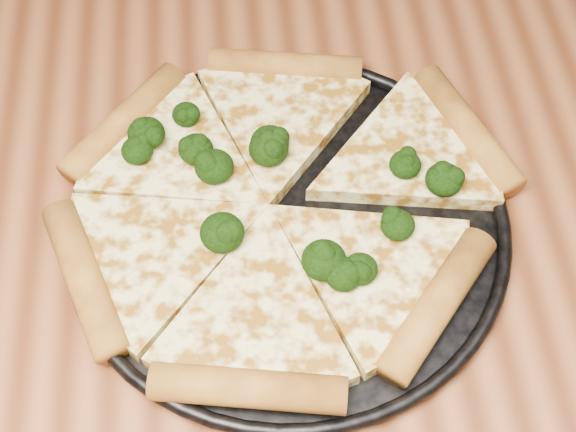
{
  "coord_description": "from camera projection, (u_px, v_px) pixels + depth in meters",
  "views": [
    {
      "loc": [
        0.09,
        -0.21,
        1.27
      ],
      "look_at": [
        0.12,
        0.12,
        0.77
      ],
      "focal_mm": 49.98,
      "sensor_mm": 36.0,
      "label": 1
    }
  ],
  "objects": [
    {
      "name": "dining_table",
      "position": [
        151.0,
        431.0,
        0.62
      ],
      "size": [
        1.2,
        0.9,
        0.75
      ],
      "color": "brown",
      "rests_on": "ground"
    },
    {
      "name": "pizza",
      "position": [
        275.0,
        204.0,
        0.61
      ],
      "size": [
        0.37,
        0.34,
        0.03
      ],
      "rotation": [
        0.0,
        0.0,
        -0.17
      ],
      "color": "#FAF399",
      "rests_on": "pizza_pan"
    },
    {
      "name": "broccoli_florets",
      "position": [
        275.0,
        186.0,
        0.61
      ],
      "size": [
        0.26,
        0.18,
        0.02
      ],
      "color": "black",
      "rests_on": "pizza"
    },
    {
      "name": "pizza_pan",
      "position": [
        288.0,
        222.0,
        0.61
      ],
      "size": [
        0.34,
        0.34,
        0.02
      ],
      "color": "black",
      "rests_on": "dining_table"
    }
  ]
}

